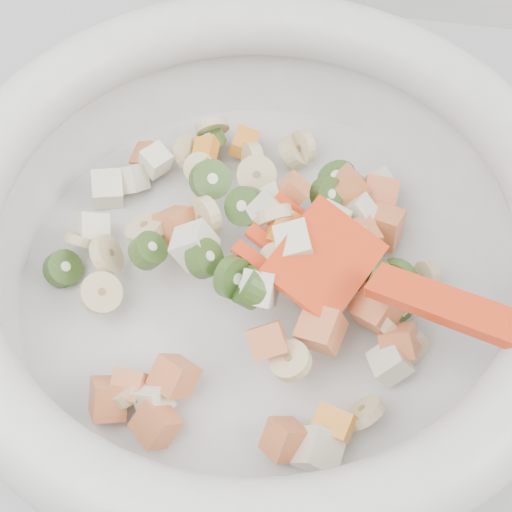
# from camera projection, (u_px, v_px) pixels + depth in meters

# --- Properties ---
(counter) EXTENTS (2.00, 0.60, 0.90)m
(counter) POSITION_uv_depth(u_px,v_px,m) (233.00, 467.00, 0.93)
(counter) COLOR #9B9CA1
(counter) RESTS_ON ground
(mixing_bowl) EXTENTS (0.46, 0.40, 0.14)m
(mixing_bowl) POSITION_uv_depth(u_px,v_px,m) (257.00, 245.00, 0.49)
(mixing_bowl) COLOR silver
(mixing_bowl) RESTS_ON counter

